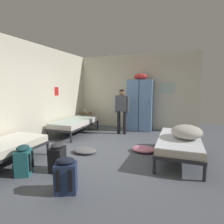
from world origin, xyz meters
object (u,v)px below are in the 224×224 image
object	(u,v)px
backpack_teal	(23,161)
backpack_navy	(66,176)
person_traveler	(122,107)
water_bottle	(84,110)
bedding_heap	(187,132)
locker_bank	(140,104)
clothes_pile_pink	(144,149)
shelf_unit	(86,118)
backpack_black	(58,158)
bed_left_rear	(75,123)
lotion_bottle	(87,111)
clothes_pile_grey	(85,150)
bed_right	(179,142)

from	to	relation	value
backpack_teal	backpack_navy	size ratio (longest dim) A/B	1.00
backpack_teal	person_traveler	bearing A→B (deg)	76.82
water_bottle	bedding_heap	bearing A→B (deg)	-32.68
locker_bank	clothes_pile_pink	bearing A→B (deg)	-75.99
locker_bank	shelf_unit	xyz separation A→B (m)	(-2.19, -0.10, -0.62)
shelf_unit	backpack_black	size ratio (longest dim) A/B	1.04
bed_left_rear	backpack_navy	xyz separation A→B (m)	(1.73, -3.13, -0.12)
shelf_unit	backpack_black	bearing A→B (deg)	-69.62
backpack_teal	backpack_navy	distance (m)	1.09
bed_left_rear	person_traveler	bearing A→B (deg)	21.08
water_bottle	locker_bank	bearing A→B (deg)	2.07
locker_bank	backpack_navy	world-z (taller)	locker_bank
water_bottle	lotion_bottle	xyz separation A→B (m)	(0.15, -0.06, -0.03)
lotion_bottle	backpack_teal	size ratio (longest dim) A/B	0.25
backpack_navy	clothes_pile_pink	size ratio (longest dim) A/B	0.94
person_traveler	water_bottle	size ratio (longest dim) A/B	7.73
lotion_bottle	bedding_heap	bearing A→B (deg)	-33.08
water_bottle	backpack_teal	size ratio (longest dim) A/B	0.36
person_traveler	clothes_pile_grey	distance (m)	2.27
lotion_bottle	locker_bank	bearing A→B (deg)	3.84
backpack_black	bed_right	bearing A→B (deg)	33.44
water_bottle	bed_left_rear	bearing A→B (deg)	-75.62
lotion_bottle	clothes_pile_pink	size ratio (longest dim) A/B	0.24
bed_right	backpack_black	size ratio (longest dim) A/B	3.45
bed_right	shelf_unit	bearing A→B (deg)	146.21
shelf_unit	bed_right	world-z (taller)	shelf_unit
water_bottle	backpack_navy	bearing A→B (deg)	-64.97
water_bottle	clothes_pile_grey	bearing A→B (deg)	-61.71
backpack_black	shelf_unit	bearing A→B (deg)	110.38
locker_bank	bedding_heap	bearing A→B (deg)	-58.64
shelf_unit	clothes_pile_pink	xyz separation A→B (m)	(2.76, -2.21, -0.28)
person_traveler	clothes_pile_grey	size ratio (longest dim) A/B	2.59
person_traveler	bedding_heap	bearing A→B (deg)	-40.82
person_traveler	clothes_pile_grey	world-z (taller)	person_traveler
person_traveler	water_bottle	xyz separation A→B (m)	(-1.81, 0.72, -0.25)
locker_bank	bed_right	bearing A→B (deg)	-60.79
bed_right	backpack_teal	xyz separation A→B (m)	(-2.67, -1.77, -0.12)
bed_right	backpack_navy	size ratio (longest dim) A/B	3.45
clothes_pile_pink	lotion_bottle	bearing A→B (deg)	141.15
bed_left_rear	clothes_pile_pink	distance (m)	2.70
bed_left_rear	shelf_unit	bearing A→B (deg)	101.16
bedding_heap	backpack_teal	size ratio (longest dim) A/B	1.35
bed_right	backpack_black	bearing A→B (deg)	-146.56
water_bottle	clothes_pile_pink	distance (m)	3.66
clothes_pile_grey	shelf_unit	bearing A→B (deg)	117.17
bed_left_rear	water_bottle	size ratio (longest dim) A/B	9.73
backpack_black	bed_left_rear	bearing A→B (deg)	114.59
lotion_bottle	backpack_black	xyz separation A→B (m)	(1.35, -3.79, -0.37)
lotion_bottle	clothes_pile_grey	xyz separation A→B (m)	(1.35, -2.74, -0.57)
bed_right	lotion_bottle	world-z (taller)	lotion_bottle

